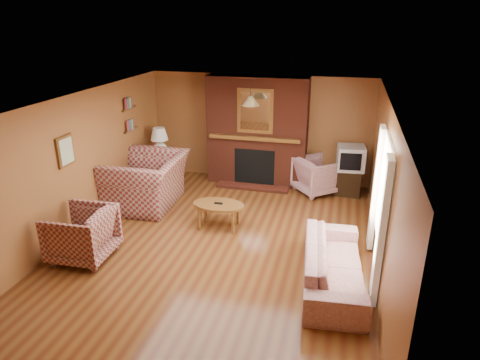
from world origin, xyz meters
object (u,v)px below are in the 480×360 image
(floral_armchair, at_px, (317,175))
(tv_stand, at_px, (348,181))
(fireplace, at_px, (257,132))
(coffee_table, at_px, (219,206))
(plaid_armchair, at_px, (82,234))
(side_table, at_px, (162,169))
(floral_sofa, at_px, (334,264))
(plaid_loveseat, at_px, (147,181))
(crt_tv, at_px, (351,158))
(table_lamp, at_px, (160,140))

(floral_armchair, relative_size, tv_stand, 1.51)
(fireplace, relative_size, coffee_table, 2.57)
(plaid_armchair, xyz_separation_m, tv_stand, (4.00, 3.69, -0.13))
(fireplace, height_order, tv_stand, fireplace)
(floral_armchair, bearing_deg, side_table, 54.65)
(floral_sofa, distance_m, floral_armchair, 3.40)
(floral_armchair, xyz_separation_m, coffee_table, (-1.58, -2.08, 0.01))
(plaid_armchair, distance_m, side_table, 3.34)
(side_table, bearing_deg, plaid_loveseat, -78.48)
(floral_sofa, bearing_deg, coffee_table, 53.83)
(coffee_table, relative_size, side_table, 1.46)
(floral_armchair, xyz_separation_m, side_table, (-3.49, -0.28, -0.07))
(fireplace, bearing_deg, tv_stand, -5.15)
(coffee_table, bearing_deg, floral_armchair, 52.90)
(fireplace, bearing_deg, crt_tv, -5.30)
(side_table, bearing_deg, plaid_armchair, -87.43)
(side_table, distance_m, tv_stand, 4.16)
(floral_sofa, xyz_separation_m, side_table, (-4.00, 3.08, 0.01))
(table_lamp, xyz_separation_m, tv_stand, (4.15, 0.35, -0.72))
(plaid_loveseat, bearing_deg, floral_sofa, 60.92)
(fireplace, distance_m, table_lamp, 2.17)
(table_lamp, bearing_deg, plaid_armchair, -87.43)
(plaid_armchair, height_order, crt_tv, crt_tv)
(floral_armchair, bearing_deg, fireplace, 39.65)
(plaid_armchair, distance_m, floral_armchair, 4.92)
(side_table, distance_m, table_lamp, 0.68)
(floral_sofa, relative_size, table_lamp, 3.24)
(fireplace, xyz_separation_m, table_lamp, (-2.10, -0.53, -0.18))
(floral_sofa, distance_m, crt_tv, 3.46)
(side_table, relative_size, crt_tv, 1.06)
(tv_stand, relative_size, crt_tv, 0.93)
(plaid_armchair, xyz_separation_m, side_table, (-0.15, 3.34, -0.09))
(plaid_armchair, bearing_deg, plaid_loveseat, 175.34)
(plaid_loveseat, xyz_separation_m, side_table, (-0.25, 1.23, -0.19))
(plaid_loveseat, bearing_deg, side_table, -171.28)
(table_lamp, distance_m, tv_stand, 4.23)
(plaid_armchair, relative_size, floral_armchair, 1.07)
(plaid_loveseat, bearing_deg, tv_stand, 109.22)
(coffee_table, bearing_deg, plaid_loveseat, 160.81)
(table_lamp, xyz_separation_m, crt_tv, (4.15, 0.34, -0.18))
(fireplace, bearing_deg, plaid_armchair, -116.71)
(coffee_table, relative_size, crt_tv, 1.56)
(coffee_table, bearing_deg, fireplace, 85.34)
(plaid_armchair, relative_size, tv_stand, 1.62)
(floral_sofa, height_order, tv_stand, floral_sofa)
(fireplace, relative_size, side_table, 3.76)
(coffee_table, relative_size, tv_stand, 1.67)
(floral_armchair, bearing_deg, table_lamp, 54.65)
(plaid_armchair, height_order, floral_sofa, plaid_armchair)
(tv_stand, bearing_deg, floral_sofa, -89.40)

